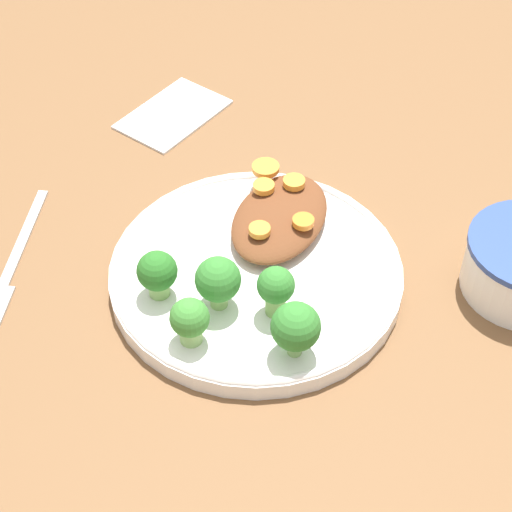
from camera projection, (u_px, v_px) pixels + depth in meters
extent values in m
plane|color=brown|center=(256.00, 280.00, 0.80)|extent=(4.00, 4.00, 0.00)
cylinder|color=white|center=(256.00, 274.00, 0.80)|extent=(0.27, 0.27, 0.02)
torus|color=white|center=(256.00, 267.00, 0.79)|extent=(0.27, 0.27, 0.01)
ellipsoid|color=brown|center=(276.00, 216.00, 0.82)|extent=(0.13, 0.08, 0.02)
cylinder|color=#759E51|center=(275.00, 302.00, 0.74)|extent=(0.02, 0.02, 0.03)
sphere|color=#337A2D|center=(276.00, 285.00, 0.73)|extent=(0.03, 0.03, 0.03)
cylinder|color=#7FA85B|center=(219.00, 296.00, 0.75)|extent=(0.02, 0.02, 0.02)
sphere|color=#337A2D|center=(218.00, 279.00, 0.73)|extent=(0.04, 0.04, 0.04)
cylinder|color=#7FA85B|center=(295.00, 344.00, 0.71)|extent=(0.01, 0.01, 0.02)
sphere|color=#337A2D|center=(296.00, 327.00, 0.70)|extent=(0.04, 0.04, 0.04)
cylinder|color=#7FA85B|center=(159.00, 286.00, 0.76)|extent=(0.02, 0.02, 0.02)
sphere|color=#286B23|center=(157.00, 271.00, 0.75)|extent=(0.04, 0.04, 0.04)
cylinder|color=#7FA85B|center=(191.00, 332.00, 0.72)|extent=(0.02, 0.02, 0.02)
sphere|color=#3D8433|center=(190.00, 318.00, 0.71)|extent=(0.03, 0.03, 0.03)
cylinder|color=orange|center=(266.00, 168.00, 0.85)|extent=(0.03, 0.03, 0.01)
cylinder|color=orange|center=(303.00, 221.00, 0.79)|extent=(0.02, 0.02, 0.01)
cylinder|color=orange|center=(260.00, 230.00, 0.79)|extent=(0.02, 0.02, 0.01)
cylinder|color=orange|center=(264.00, 187.00, 0.83)|extent=(0.02, 0.02, 0.01)
cylinder|color=orange|center=(294.00, 182.00, 0.83)|extent=(0.02, 0.02, 0.01)
cube|color=#B6B6B6|center=(24.00, 235.00, 0.84)|extent=(0.13, 0.05, 0.01)
cube|color=white|center=(173.00, 113.00, 0.98)|extent=(0.14, 0.11, 0.01)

